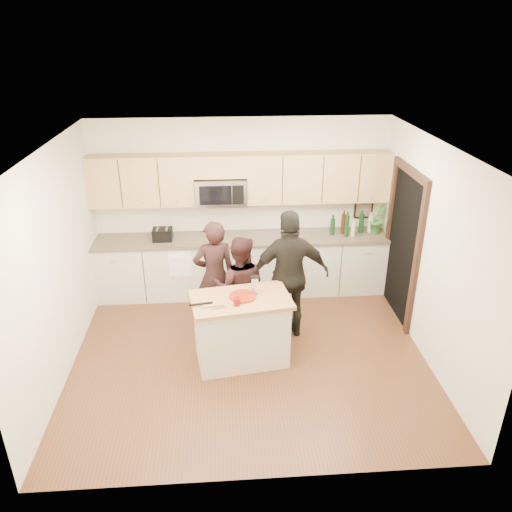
{
  "coord_description": "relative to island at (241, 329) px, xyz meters",
  "views": [
    {
      "loc": [
        -0.3,
        -5.38,
        3.92
      ],
      "look_at": [
        0.11,
        0.35,
        1.24
      ],
      "focal_mm": 35.0,
      "sensor_mm": 36.0,
      "label": 1
    }
  ],
  "objects": [
    {
      "name": "toaster",
      "position": [
        -1.1,
        1.79,
        0.57
      ],
      "size": [
        0.29,
        0.24,
        0.18
      ],
      "color": "black",
      "rests_on": "back_cabinetry"
    },
    {
      "name": "framed_picture",
      "position": [
        2.06,
        2.11,
        0.83
      ],
      "size": [
        0.3,
        0.03,
        0.38
      ],
      "color": "black",
      "rests_on": "ground"
    },
    {
      "name": "bottle_cluster",
      "position": [
        1.82,
        1.82,
        0.66
      ],
      "size": [
        0.7,
        0.24,
        0.4
      ],
      "color": "black",
      "rests_on": "back_cabinetry"
    },
    {
      "name": "orchid",
      "position": [
        2.21,
        1.84,
        0.72
      ],
      "size": [
        0.32,
        0.32,
        0.46
      ],
      "primitive_type": "imported",
      "rotation": [
        0.0,
        0.0,
        0.85
      ],
      "color": "#337B31",
      "rests_on": "back_cabinetry"
    },
    {
      "name": "room_shell",
      "position": [
        0.11,
        0.12,
        1.28
      ],
      "size": [
        4.52,
        4.02,
        2.71
      ],
      "color": "beige",
      "rests_on": "ground"
    },
    {
      "name": "woman_left",
      "position": [
        -0.32,
        0.83,
        0.34
      ],
      "size": [
        0.64,
        0.49,
        1.59
      ],
      "primitive_type": "imported",
      "rotation": [
        0.0,
        0.0,
        3.34
      ],
      "color": "black",
      "rests_on": "ground"
    },
    {
      "name": "floor",
      "position": [
        0.11,
        0.12,
        -0.45
      ],
      "size": [
        4.5,
        4.5,
        0.0
      ],
      "primitive_type": "plane",
      "color": "brown",
      "rests_on": "ground"
    },
    {
      "name": "red_plate",
      "position": [
        0.02,
        0.03,
        0.45
      ],
      "size": [
        0.33,
        0.33,
        0.02
      ],
      "primitive_type": "cylinder",
      "color": "maroon",
      "rests_on": "island"
    },
    {
      "name": "cutting_board",
      "position": [
        -0.34,
        -0.1,
        0.45
      ],
      "size": [
        0.27,
        0.21,
        0.02
      ],
      "primitive_type": "cube",
      "rotation": [
        0.0,
        0.0,
        0.15
      ],
      "color": "#A77145",
      "rests_on": "island"
    },
    {
      "name": "back_cabinetry",
      "position": [
        0.11,
        1.81,
        0.02
      ],
      "size": [
        4.5,
        0.66,
        0.94
      ],
      "color": "beige",
      "rests_on": "ground"
    },
    {
      "name": "knife",
      "position": [
        -0.28,
        -0.23,
        0.47
      ],
      "size": [
        0.18,
        0.05,
        0.01
      ],
      "primitive_type": "cube",
      "rotation": [
        0.0,
        0.0,
        0.15
      ],
      "color": "silver",
      "rests_on": "cutting_board"
    },
    {
      "name": "box_grater",
      "position": [
        0.18,
        0.1,
        0.58
      ],
      "size": [
        0.1,
        0.06,
        0.23
      ],
      "color": "silver",
      "rests_on": "red_plate"
    },
    {
      "name": "upper_cabinetry",
      "position": [
        0.14,
        1.96,
        1.39
      ],
      "size": [
        4.5,
        0.33,
        0.75
      ],
      "color": "tan",
      "rests_on": "ground"
    },
    {
      "name": "tongs",
      "position": [
        -0.48,
        -0.15,
        0.47
      ],
      "size": [
        0.28,
        0.07,
        0.02
      ],
      "primitive_type": "cube",
      "rotation": [
        0.0,
        0.0,
        0.15
      ],
      "color": "black",
      "rests_on": "cutting_board"
    },
    {
      "name": "drink_glass",
      "position": [
        -0.05,
        -0.16,
        0.49
      ],
      "size": [
        0.08,
        0.08,
        0.09
      ],
      "primitive_type": "cylinder",
      "color": "maroon",
      "rests_on": "island"
    },
    {
      "name": "dish_towel",
      "position": [
        -0.84,
        1.62,
        0.35
      ],
      "size": [
        0.34,
        0.6,
        0.48
      ],
      "color": "white",
      "rests_on": "ground"
    },
    {
      "name": "island",
      "position": [
        0.0,
        0.0,
        0.0
      ],
      "size": [
        1.29,
        0.88,
        0.9
      ],
      "rotation": [
        0.0,
        0.0,
        0.15
      ],
      "color": "beige",
      "rests_on": "ground"
    },
    {
      "name": "woman_center",
      "position": [
        0.01,
        0.58,
        0.27
      ],
      "size": [
        0.79,
        0.66,
        1.46
      ],
      "primitive_type": "imported",
      "rotation": [
        0.0,
        0.0,
        2.99
      ],
      "color": "black",
      "rests_on": "ground"
    },
    {
      "name": "doorway",
      "position": [
        2.34,
        1.02,
        0.7
      ],
      "size": [
        0.06,
        1.25,
        2.2
      ],
      "color": "black",
      "rests_on": "ground"
    },
    {
      "name": "woman_right",
      "position": [
        0.67,
        0.55,
        0.45
      ],
      "size": [
        1.08,
        0.5,
        1.81
      ],
      "primitive_type": "imported",
      "rotation": [
        0.0,
        0.0,
        3.2
      ],
      "color": "black",
      "rests_on": "ground"
    },
    {
      "name": "microwave",
      "position": [
        -0.2,
        1.92,
        1.2
      ],
      "size": [
        0.76,
        0.41,
        0.4
      ],
      "color": "silver",
      "rests_on": "ground"
    }
  ]
}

